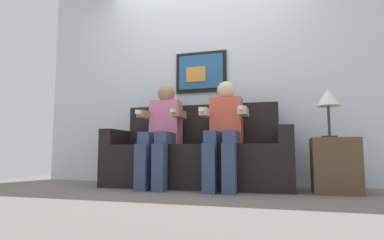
% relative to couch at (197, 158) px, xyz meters
% --- Properties ---
extents(ground_plane, '(5.70, 5.70, 0.00)m').
position_rel_couch_xyz_m(ground_plane, '(0.00, -0.33, -0.31)').
color(ground_plane, '#66605B').
extents(back_wall_assembly, '(4.39, 0.10, 2.60)m').
position_rel_couch_xyz_m(back_wall_assembly, '(-0.00, 0.44, 0.99)').
color(back_wall_assembly, silver).
rests_on(back_wall_assembly, ground_plane).
extents(couch, '(1.99, 0.58, 0.90)m').
position_rel_couch_xyz_m(couch, '(0.00, 0.00, 0.00)').
color(couch, black).
rests_on(couch, ground_plane).
extents(person_on_left, '(0.46, 0.56, 1.11)m').
position_rel_couch_xyz_m(person_on_left, '(-0.33, -0.17, 0.29)').
color(person_on_left, pink).
rests_on(person_on_left, ground_plane).
extents(person_on_right, '(0.46, 0.56, 1.11)m').
position_rel_couch_xyz_m(person_on_right, '(0.33, -0.17, 0.29)').
color(person_on_right, '#D8593F').
rests_on(person_on_right, ground_plane).
extents(side_table_right, '(0.40, 0.40, 0.50)m').
position_rel_couch_xyz_m(side_table_right, '(1.34, -0.11, -0.06)').
color(side_table_right, brown).
rests_on(side_table_right, ground_plane).
extents(table_lamp, '(0.22, 0.22, 0.46)m').
position_rel_couch_xyz_m(table_lamp, '(1.31, -0.11, 0.55)').
color(table_lamp, '#333338').
rests_on(table_lamp, side_table_right).
extents(spare_remote_on_table, '(0.04, 0.13, 0.02)m').
position_rel_couch_xyz_m(spare_remote_on_table, '(1.39, -0.13, 0.20)').
color(spare_remote_on_table, white).
rests_on(spare_remote_on_table, side_table_right).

